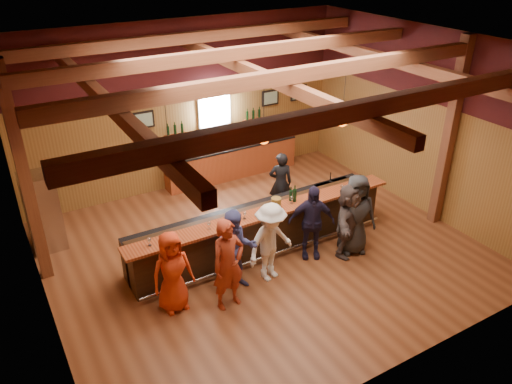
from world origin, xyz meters
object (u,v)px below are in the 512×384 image
bartender (281,183)px  bottle_a (295,195)px  bar_counter (260,227)px  customer_white (271,242)px  ice_bucket (276,203)px  back_bar_cabinet (232,162)px  customer_brown (348,220)px  stainless_fridge (43,212)px  customer_dark (356,215)px  customer_orange (172,272)px  customer_denim (236,251)px  customer_navy (311,222)px  customer_redvest (228,265)px

bartender → bottle_a: (-0.55, -1.41, 0.45)m
bar_counter → bottle_a: bearing=-19.6°
customer_white → ice_bucket: customer_white is taller
back_bar_cabinet → customer_white: 4.91m
customer_white → customer_brown: 1.92m
customer_brown → ice_bucket: customer_brown is taller
stainless_fridge → customer_dark: (5.84, -3.60, 0.03)m
customer_dark → customer_orange: bearing=-164.0°
customer_denim → customer_brown: bearing=11.3°
customer_navy → customer_brown: size_ratio=1.01×
customer_brown → ice_bucket: bearing=112.1°
bar_counter → bartender: 1.75m
stainless_fridge → bottle_a: size_ratio=4.61×
back_bar_cabinet → customer_orange: bearing=-128.8°
customer_brown → bottle_a: size_ratio=4.35×
bar_counter → ice_bucket: (0.22, -0.30, 0.71)m
bottle_a → customer_white: bearing=-144.0°
customer_denim → customer_navy: bearing=19.2°
back_bar_cabinet → stainless_fridge: bearing=-168.1°
customer_orange → customer_white: size_ratio=0.95×
ice_bucket → bottle_a: bearing=5.1°
back_bar_cabinet → bartender: 2.44m
customer_denim → customer_dark: customer_dark is taller
customer_navy → customer_dark: bearing=9.4°
back_bar_cabinet → customer_redvest: 5.66m
ice_bucket → customer_navy: bearing=-43.8°
stainless_fridge → customer_denim: bearing=-49.1°
customer_white → customer_dark: (2.12, -0.08, 0.07)m
back_bar_cabinet → bottle_a: size_ratio=10.25×
bartender → customer_brown: bearing=120.2°
customer_dark → ice_bucket: bearing=169.6°
customer_brown → ice_bucket: (-1.31, 0.84, 0.38)m
customer_white → bartender: 2.78m
bartender → stainless_fridge: bearing=10.4°
bar_counter → bartender: size_ratio=3.90×
bartender → customer_denim: bearing=65.6°
ice_bucket → bartender: bearing=53.9°
customer_redvest → customer_white: (1.11, 0.31, -0.06)m
bar_counter → customer_orange: customer_orange is taller
customer_denim → bottle_a: 2.03m
bar_counter → stainless_fridge: 4.81m
stainless_fridge → customer_brown: bearing=-32.5°
bar_counter → customer_redvest: customer_redvest is taller
customer_orange → ice_bucket: customer_orange is taller
bartender → bar_counter: bearing=66.0°
stainless_fridge → customer_white: size_ratio=1.04×
stainless_fridge → bartender: (5.39, -1.30, -0.09)m
customer_orange → customer_redvest: 1.04m
customer_redvest → bartender: 3.77m
back_bar_cabinet → customer_navy: 4.45m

